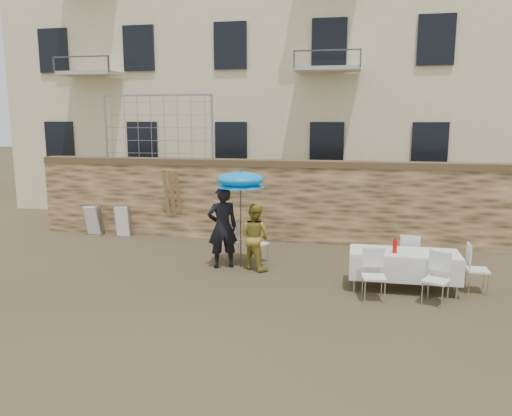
% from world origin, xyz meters
% --- Properties ---
extents(ground, '(80.00, 80.00, 0.00)m').
position_xyz_m(ground, '(0.00, 0.00, 0.00)').
color(ground, brown).
rests_on(ground, ground).
extents(stone_wall, '(13.00, 0.50, 2.20)m').
position_xyz_m(stone_wall, '(0.00, 5.00, 1.10)').
color(stone_wall, olive).
rests_on(stone_wall, ground).
extents(apartment_building, '(20.00, 8.00, 15.00)m').
position_xyz_m(apartment_building, '(0.00, 12.00, 7.50)').
color(apartment_building, beige).
rests_on(apartment_building, ground).
extents(chain_link_fence, '(3.20, 0.06, 1.80)m').
position_xyz_m(chain_link_fence, '(-3.00, 5.00, 3.10)').
color(chain_link_fence, gray).
rests_on(chain_link_fence, stone_wall).
extents(man_suit, '(0.81, 0.71, 1.88)m').
position_xyz_m(man_suit, '(-0.37, 2.17, 0.94)').
color(man_suit, black).
rests_on(man_suit, ground).
extents(woman_dress, '(0.91, 0.85, 1.50)m').
position_xyz_m(woman_dress, '(0.38, 2.17, 0.75)').
color(woman_dress, gold).
rests_on(woman_dress, ground).
extents(umbrella, '(1.11, 1.11, 2.08)m').
position_xyz_m(umbrella, '(0.03, 2.27, 1.96)').
color(umbrella, '#3F3F44').
rests_on(umbrella, ground).
extents(couple_chair_left, '(0.67, 0.67, 0.96)m').
position_xyz_m(couple_chair_left, '(-0.37, 2.72, 0.48)').
color(couple_chair_left, white).
rests_on(couple_chair_left, ground).
extents(couple_chair_right, '(0.64, 0.64, 0.96)m').
position_xyz_m(couple_chair_right, '(0.33, 2.72, 0.48)').
color(couple_chair_right, white).
rests_on(couple_chair_right, ground).
extents(banquet_table, '(2.10, 0.85, 0.78)m').
position_xyz_m(banquet_table, '(3.55, 1.42, 0.73)').
color(banquet_table, silver).
rests_on(banquet_table, ground).
extents(soda_bottle, '(0.09, 0.09, 0.26)m').
position_xyz_m(soda_bottle, '(3.35, 1.27, 0.91)').
color(soda_bottle, red).
rests_on(soda_bottle, banquet_table).
extents(table_chair_front_left, '(0.54, 0.54, 0.96)m').
position_xyz_m(table_chair_front_left, '(2.95, 0.67, 0.48)').
color(table_chair_front_left, white).
rests_on(table_chair_front_left, ground).
extents(table_chair_front_right, '(0.64, 0.64, 0.96)m').
position_xyz_m(table_chair_front_right, '(4.05, 0.67, 0.48)').
color(table_chair_front_right, white).
rests_on(table_chair_front_right, ground).
extents(table_chair_back, '(0.56, 0.56, 0.96)m').
position_xyz_m(table_chair_back, '(3.75, 2.22, 0.48)').
color(table_chair_back, white).
rests_on(table_chair_back, ground).
extents(table_chair_side, '(0.49, 0.49, 0.96)m').
position_xyz_m(table_chair_side, '(4.95, 1.52, 0.48)').
color(table_chair_side, white).
rests_on(table_chair_side, ground).
extents(chair_stack_left, '(0.46, 0.40, 0.92)m').
position_xyz_m(chair_stack_left, '(-4.85, 4.60, 0.46)').
color(chair_stack_left, white).
rests_on(chair_stack_left, ground).
extents(chair_stack_right, '(0.46, 0.32, 0.92)m').
position_xyz_m(chair_stack_right, '(-3.95, 4.60, 0.46)').
color(chair_stack_right, white).
rests_on(chair_stack_right, ground).
extents(wood_planks, '(0.70, 0.20, 2.00)m').
position_xyz_m(wood_planks, '(-2.35, 4.67, 1.00)').
color(wood_planks, '#A37749').
rests_on(wood_planks, ground).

